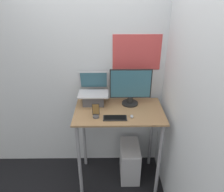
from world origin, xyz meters
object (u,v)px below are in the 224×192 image
at_px(keyboard, 115,118).
at_px(cell_phone, 96,113).
at_px(mouse, 132,116).
at_px(laptop, 94,96).
at_px(monitor, 130,88).
at_px(computer_tower, 130,161).

bearing_deg(keyboard, cell_phone, 170.30).
height_order(mouse, cell_phone, cell_phone).
relative_size(laptop, monitor, 0.76).
relative_size(laptop, computer_tower, 0.78).
xyz_separation_m(laptop, monitor, (0.43, -0.02, 0.10)).
height_order(keyboard, computer_tower, keyboard).
distance_m(laptop, keyboard, 0.43).
distance_m(laptop, computer_tower, 1.01).
bearing_deg(keyboard, laptop, 125.42).
height_order(monitor, cell_phone, monitor).
xyz_separation_m(laptop, computer_tower, (0.44, -0.12, -0.89)).
bearing_deg(laptop, computer_tower, -15.32).
bearing_deg(laptop, mouse, -37.29).
xyz_separation_m(monitor, mouse, (-0.01, -0.30, -0.19)).
height_order(monitor, keyboard, monitor).
bearing_deg(cell_phone, laptop, 97.72).
relative_size(keyboard, cell_phone, 1.52).
bearing_deg(computer_tower, cell_phone, -155.23).
height_order(keyboard, cell_phone, cell_phone).
bearing_deg(monitor, keyboard, -119.63).
xyz_separation_m(mouse, computer_tower, (0.02, 0.20, -0.80)).
relative_size(laptop, cell_phone, 2.21).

